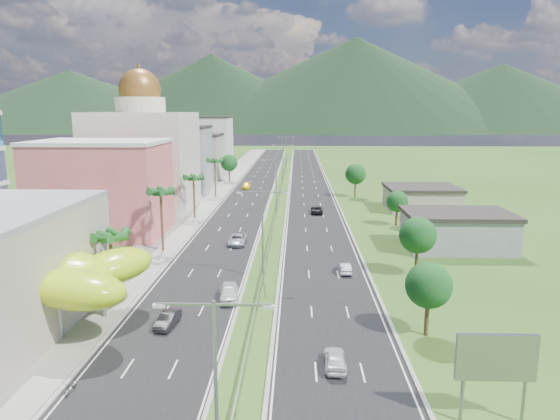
# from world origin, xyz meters

# --- Properties ---
(ground) EXTENTS (500.00, 500.00, 0.00)m
(ground) POSITION_xyz_m (0.00, 0.00, 0.00)
(ground) COLOR #2D5119
(ground) RESTS_ON ground
(road_left) EXTENTS (11.00, 260.00, 0.04)m
(road_left) POSITION_xyz_m (-7.50, 90.00, 0.02)
(road_left) COLOR black
(road_left) RESTS_ON ground
(road_right) EXTENTS (11.00, 260.00, 0.04)m
(road_right) POSITION_xyz_m (7.50, 90.00, 0.02)
(road_right) COLOR black
(road_right) RESTS_ON ground
(sidewalk_left) EXTENTS (7.00, 260.00, 0.12)m
(sidewalk_left) POSITION_xyz_m (-17.00, 90.00, 0.06)
(sidewalk_left) COLOR gray
(sidewalk_left) RESTS_ON ground
(median_guardrail) EXTENTS (0.10, 216.06, 0.76)m
(median_guardrail) POSITION_xyz_m (0.00, 71.99, 0.62)
(median_guardrail) COLOR gray
(median_guardrail) RESTS_ON ground
(streetlight_median_a) EXTENTS (6.04, 0.25, 11.00)m
(streetlight_median_a) POSITION_xyz_m (0.00, -25.00, 6.75)
(streetlight_median_a) COLOR gray
(streetlight_median_a) RESTS_ON ground
(streetlight_median_b) EXTENTS (6.04, 0.25, 11.00)m
(streetlight_median_b) POSITION_xyz_m (0.00, 10.00, 6.75)
(streetlight_median_b) COLOR gray
(streetlight_median_b) RESTS_ON ground
(streetlight_median_c) EXTENTS (6.04, 0.25, 11.00)m
(streetlight_median_c) POSITION_xyz_m (0.00, 50.00, 6.75)
(streetlight_median_c) COLOR gray
(streetlight_median_c) RESTS_ON ground
(streetlight_median_d) EXTENTS (6.04, 0.25, 11.00)m
(streetlight_median_d) POSITION_xyz_m (0.00, 95.00, 6.75)
(streetlight_median_d) COLOR gray
(streetlight_median_d) RESTS_ON ground
(streetlight_median_e) EXTENTS (6.04, 0.25, 11.00)m
(streetlight_median_e) POSITION_xyz_m (0.00, 140.00, 6.75)
(streetlight_median_e) COLOR gray
(streetlight_median_e) RESTS_ON ground
(lime_canopy) EXTENTS (18.00, 15.00, 7.40)m
(lime_canopy) POSITION_xyz_m (-20.00, -4.00, 4.99)
(lime_canopy) COLOR #B3D614
(lime_canopy) RESTS_ON ground
(pink_shophouse) EXTENTS (20.00, 15.00, 15.00)m
(pink_shophouse) POSITION_xyz_m (-28.00, 32.00, 7.50)
(pink_shophouse) COLOR #D45957
(pink_shophouse) RESTS_ON ground
(domed_building) EXTENTS (20.00, 20.00, 28.70)m
(domed_building) POSITION_xyz_m (-28.00, 55.00, 11.35)
(domed_building) COLOR beige
(domed_building) RESTS_ON ground
(midrise_grey) EXTENTS (16.00, 15.00, 16.00)m
(midrise_grey) POSITION_xyz_m (-27.00, 80.00, 8.00)
(midrise_grey) COLOR gray
(midrise_grey) RESTS_ON ground
(midrise_beige) EXTENTS (16.00, 15.00, 13.00)m
(midrise_beige) POSITION_xyz_m (-27.00, 102.00, 6.50)
(midrise_beige) COLOR #A39686
(midrise_beige) RESTS_ON ground
(midrise_white) EXTENTS (16.00, 15.00, 18.00)m
(midrise_white) POSITION_xyz_m (-27.00, 125.00, 9.00)
(midrise_white) COLOR silver
(midrise_white) RESTS_ON ground
(billboard) EXTENTS (5.20, 0.35, 6.20)m
(billboard) POSITION_xyz_m (17.00, -18.00, 4.42)
(billboard) COLOR gray
(billboard) RESTS_ON ground
(shed_near) EXTENTS (15.00, 10.00, 5.00)m
(shed_near) POSITION_xyz_m (28.00, 25.00, 2.50)
(shed_near) COLOR gray
(shed_near) RESTS_ON ground
(shed_far) EXTENTS (14.00, 12.00, 4.40)m
(shed_far) POSITION_xyz_m (30.00, 55.00, 2.20)
(shed_far) COLOR #A39686
(shed_far) RESTS_ON ground
(palm_tree_b) EXTENTS (3.60, 3.60, 8.10)m
(palm_tree_b) POSITION_xyz_m (-15.50, 2.00, 7.06)
(palm_tree_b) COLOR #47301C
(palm_tree_b) RESTS_ON ground
(palm_tree_c) EXTENTS (3.60, 3.60, 9.60)m
(palm_tree_c) POSITION_xyz_m (-15.50, 22.00, 8.50)
(palm_tree_c) COLOR #47301C
(palm_tree_c) RESTS_ON ground
(palm_tree_d) EXTENTS (3.60, 3.60, 8.60)m
(palm_tree_d) POSITION_xyz_m (-15.50, 45.00, 7.54)
(palm_tree_d) COLOR #47301C
(palm_tree_d) RESTS_ON ground
(palm_tree_e) EXTENTS (3.60, 3.60, 9.40)m
(palm_tree_e) POSITION_xyz_m (-15.50, 70.00, 8.31)
(palm_tree_e) COLOR #47301C
(palm_tree_e) RESTS_ON ground
(leafy_tree_lfar) EXTENTS (4.90, 4.90, 8.05)m
(leafy_tree_lfar) POSITION_xyz_m (-15.50, 95.00, 5.58)
(leafy_tree_lfar) COLOR #47301C
(leafy_tree_lfar) RESTS_ON ground
(leafy_tree_ra) EXTENTS (4.20, 4.20, 6.90)m
(leafy_tree_ra) POSITION_xyz_m (16.00, -5.00, 4.78)
(leafy_tree_ra) COLOR #47301C
(leafy_tree_ra) RESTS_ON ground
(leafy_tree_rb) EXTENTS (4.55, 4.55, 7.47)m
(leafy_tree_rb) POSITION_xyz_m (19.00, 12.00, 5.18)
(leafy_tree_rb) COLOR #47301C
(leafy_tree_rb) RESTS_ON ground
(leafy_tree_rc) EXTENTS (3.85, 3.85, 6.33)m
(leafy_tree_rc) POSITION_xyz_m (22.00, 40.00, 4.37)
(leafy_tree_rc) COLOR #47301C
(leafy_tree_rc) RESTS_ON ground
(leafy_tree_rd) EXTENTS (4.90, 4.90, 8.05)m
(leafy_tree_rd) POSITION_xyz_m (18.00, 70.00, 5.58)
(leafy_tree_rd) COLOR #47301C
(leafy_tree_rd) RESTS_ON ground
(mountain_ridge) EXTENTS (860.00, 140.00, 90.00)m
(mountain_ridge) POSITION_xyz_m (60.00, 450.00, 0.00)
(mountain_ridge) COLOR black
(mountain_ridge) RESTS_ON ground
(car_white_near_left) EXTENTS (2.58, 5.15, 1.69)m
(car_white_near_left) POSITION_xyz_m (-3.20, 3.05, 0.88)
(car_white_near_left) COLOR silver
(car_white_near_left) RESTS_ON road_left
(car_dark_left) EXTENTS (1.88, 4.21, 1.34)m
(car_dark_left) POSITION_xyz_m (-8.14, -3.95, 0.71)
(car_dark_left) COLOR black
(car_dark_left) RESTS_ON road_left
(car_silver_mid_left) EXTENTS (2.59, 5.50, 1.52)m
(car_silver_mid_left) POSITION_xyz_m (-4.99, 25.97, 0.80)
(car_silver_mid_left) COLOR #A8ABB0
(car_silver_mid_left) RESTS_ON road_left
(car_yellow_far_left) EXTENTS (2.20, 5.36, 1.55)m
(car_yellow_far_left) POSITION_xyz_m (-9.31, 82.27, 0.82)
(car_yellow_far_left) COLOR yellow
(car_yellow_far_left) RESTS_ON road_left
(car_white_near_right) EXTENTS (1.75, 4.23, 1.43)m
(car_white_near_right) POSITION_xyz_m (7.21, -11.23, 0.76)
(car_white_near_right) COLOR silver
(car_white_near_right) RESTS_ON road_right
(car_silver_right) EXTENTS (1.55, 3.97, 1.29)m
(car_silver_right) POSITION_xyz_m (10.21, 12.75, 0.68)
(car_silver_right) COLOR #B0B2B8
(car_silver_right) RESTS_ON road_right
(car_dark_far_right) EXTENTS (2.43, 5.12, 1.41)m
(car_dark_far_right) POSITION_xyz_m (8.14, 50.41, 0.75)
(car_dark_far_right) COLOR black
(car_dark_far_right) RESTS_ON road_right
(motorcycle) EXTENTS (0.60, 1.79, 1.13)m
(motorcycle) POSITION_xyz_m (-12.30, -15.50, 0.61)
(motorcycle) COLOR black
(motorcycle) RESTS_ON road_left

